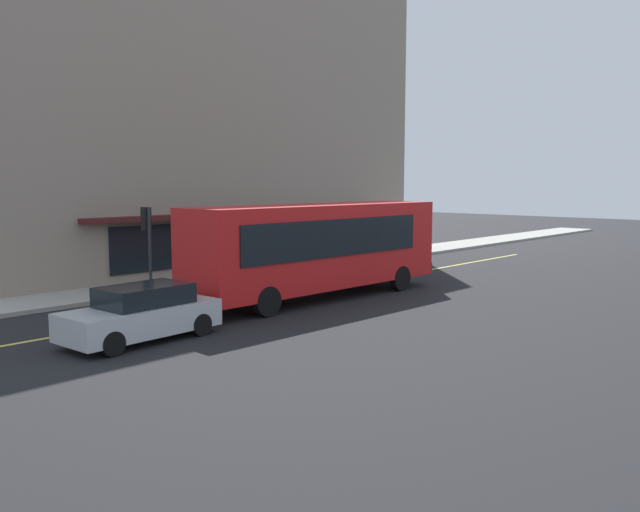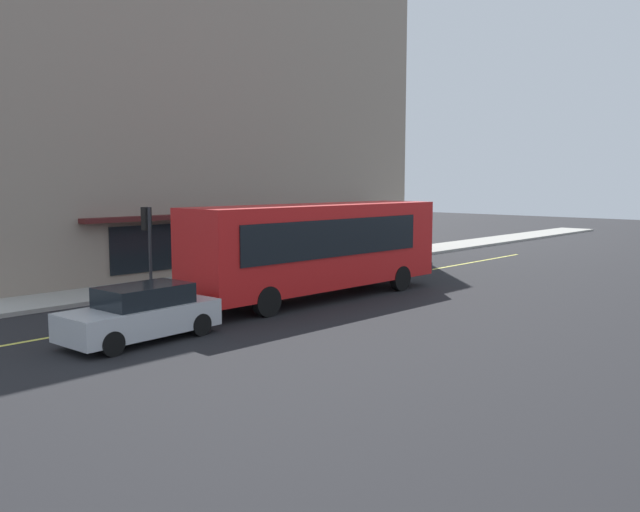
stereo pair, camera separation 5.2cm
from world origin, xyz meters
TOP-DOWN VIEW (x-y plane):
  - ground at (0.00, 0.00)m, footprint 120.00×120.00m
  - sidewalk at (0.00, 5.07)m, footprint 80.00×2.89m
  - lane_centre_stripe at (0.00, 0.00)m, footprint 36.00×0.16m
  - storefront_building at (2.79, 11.53)m, footprint 25.56×10.64m
  - bus at (-0.80, -1.33)m, footprint 11.19×2.82m
  - traffic_light at (-4.41, 4.41)m, footprint 0.30×0.52m
  - car_silver at (-8.85, -2.18)m, footprint 4.39×2.05m
  - pedestrian_at_corner at (11.83, 6.03)m, footprint 0.34×0.34m

SIDE VIEW (x-z plane):
  - ground at x=0.00m, z-range 0.00..0.00m
  - lane_centre_stripe at x=0.00m, z-range 0.00..0.01m
  - sidewalk at x=0.00m, z-range 0.00..0.15m
  - car_silver at x=-8.85m, z-range -0.02..1.50m
  - pedestrian_at_corner at x=11.83m, z-range 0.30..1.87m
  - bus at x=-0.80m, z-range 0.24..3.74m
  - traffic_light at x=-4.41m, z-range 0.93..4.13m
  - storefront_building at x=2.79m, z-range -0.01..15.70m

